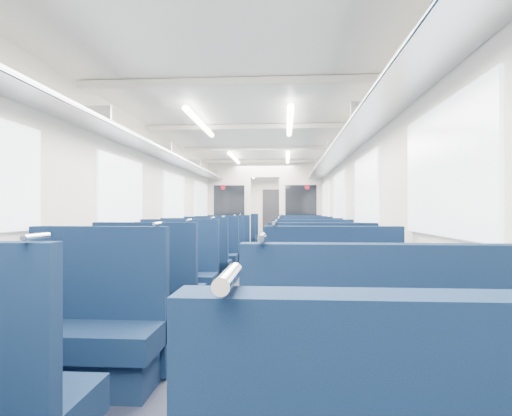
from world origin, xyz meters
name	(u,v)px	position (x,y,z in m)	size (l,w,h in m)	color
floor	(258,276)	(0.00, 0.00, 0.00)	(2.80, 18.00, 0.01)	black
ceiling	(258,146)	(0.00, 0.00, 2.35)	(2.80, 18.00, 0.01)	white
wall_left	(182,211)	(-1.40, 0.00, 1.18)	(0.02, 18.00, 2.35)	silver
dado_left	(183,256)	(-1.39, 0.00, 0.35)	(0.03, 17.90, 0.70)	#0F1C33
wall_right	(336,211)	(1.40, 0.00, 1.18)	(0.02, 18.00, 2.35)	silver
dado_right	(335,257)	(1.39, 0.00, 0.35)	(0.03, 17.90, 0.70)	#0F1C33
wall_far	(272,210)	(0.00, 9.00, 1.18)	(2.80, 0.02, 2.35)	silver
luggage_rack_left	(192,168)	(-1.21, 0.00, 1.97)	(0.36, 17.40, 0.18)	#B2B5BA
luggage_rack_right	(325,167)	(1.21, 0.00, 1.97)	(0.36, 17.40, 0.18)	#B2B5BA
windows	(256,197)	(0.00, -0.46, 1.42)	(2.78, 15.60, 0.75)	white
ceiling_fittings	(257,148)	(0.00, -0.26, 2.29)	(2.70, 16.06, 0.11)	silver
end_door	(272,215)	(0.00, 8.94, 1.00)	(0.75, 0.06, 2.00)	black
bulkhead	(265,208)	(0.00, 2.68, 1.23)	(2.80, 0.10, 2.35)	silver
seat_6	(90,335)	(-0.83, -4.86, 0.34)	(0.99, 0.55, 1.11)	#0C1F3D
seat_7	(335,334)	(0.83, -4.72, 0.34)	(0.99, 0.55, 1.11)	#0C1F3D
seat_8	(150,297)	(-0.83, -3.59, 0.34)	(0.99, 0.55, 1.11)	#0C1F3D
seat_9	(321,300)	(0.83, -3.63, 0.34)	(0.99, 0.55, 1.11)	#0C1F3D
seat_10	(177,280)	(-0.83, -2.55, 0.34)	(0.99, 0.55, 1.11)	#0C1F3D
seat_11	(313,281)	(0.83, -2.55, 0.34)	(0.99, 0.55, 1.11)	#0C1F3D
seat_12	(196,267)	(-0.83, -1.42, 0.34)	(0.99, 0.55, 1.11)	#0C1F3D
seat_13	(308,267)	(0.83, -1.31, 0.34)	(0.99, 0.55, 1.11)	#0C1F3D
seat_14	(210,258)	(-0.83, -0.28, 0.34)	(0.99, 0.55, 1.11)	#0C1F3D
seat_15	(305,259)	(0.83, -0.26, 0.34)	(0.99, 0.55, 1.11)	#0C1F3D
seat_16	(220,252)	(-0.83, 0.94, 0.34)	(0.99, 0.55, 1.11)	#0C1F3D
seat_17	(302,253)	(0.83, 0.87, 0.34)	(0.99, 0.55, 1.11)	#0C1F3D
seat_18	(228,247)	(-0.83, 2.08, 0.34)	(0.99, 0.55, 1.11)	#0C1F3D
seat_19	(300,248)	(0.83, 2.00, 0.34)	(0.99, 0.55, 1.11)	#0C1F3D
seat_20	(238,240)	(-0.83, 4.14, 0.34)	(0.99, 0.55, 1.11)	#0C1F3D
seat_21	(297,241)	(0.83, 4.09, 0.34)	(0.99, 0.55, 1.11)	#0C1F3D
seat_22	(242,238)	(-0.83, 5.23, 0.34)	(0.99, 0.55, 1.11)	#0C1F3D
seat_23	(296,238)	(0.83, 5.22, 0.34)	(0.99, 0.55, 1.11)	#0C1F3D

